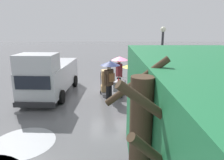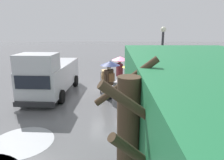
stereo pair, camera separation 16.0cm
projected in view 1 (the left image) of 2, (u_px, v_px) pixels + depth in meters
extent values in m
plane|color=#5B5B5E|center=(110.00, 92.00, 12.53)|extent=(90.00, 90.00, 0.00)
cylinder|color=#999BA0|center=(24.00, 142.00, 7.01)|extent=(2.14, 2.14, 0.01)
cube|color=#B7BABF|center=(52.00, 76.00, 11.92)|extent=(2.16, 5.27, 1.40)
cube|color=#B7BABF|center=(37.00, 63.00, 9.80)|extent=(1.89, 1.47, 0.84)
cube|color=black|center=(32.00, 83.00, 9.30)|extent=(1.66, 0.13, 0.63)
cube|color=#232326|center=(34.00, 105.00, 9.53)|extent=(1.96, 0.24, 0.24)
cylinder|color=black|center=(61.00, 97.00, 10.49)|extent=(0.27, 0.73, 0.72)
cylinder|color=black|center=(24.00, 96.00, 10.57)|extent=(0.27, 0.73, 0.72)
cylinder|color=black|center=(75.00, 81.00, 13.61)|extent=(0.27, 0.73, 0.72)
cylinder|color=black|center=(46.00, 81.00, 13.69)|extent=(0.27, 0.73, 0.72)
cube|color=#B2B2B7|center=(120.00, 86.00, 11.62)|extent=(0.74, 0.89, 0.56)
cube|color=#B2B2B7|center=(120.00, 93.00, 11.74)|extent=(0.67, 0.80, 0.04)
cylinder|color=#B2B2B7|center=(122.00, 77.00, 11.90)|extent=(0.56, 0.23, 0.04)
sphere|color=black|center=(122.00, 97.00, 11.41)|extent=(0.10, 0.10, 0.10)
sphere|color=black|center=(115.00, 96.00, 11.55)|extent=(0.10, 0.10, 0.10)
sphere|color=black|center=(125.00, 94.00, 11.97)|extent=(0.10, 0.10, 0.10)
sphere|color=black|center=(118.00, 93.00, 12.10)|extent=(0.10, 0.10, 0.10)
cylinder|color=red|center=(118.00, 84.00, 11.53)|extent=(0.16, 0.29, 0.69)
cube|color=#515156|center=(105.00, 92.00, 11.84)|extent=(0.57, 0.67, 0.03)
cylinder|color=#515156|center=(108.00, 81.00, 12.03)|extent=(0.04, 0.04, 1.10)
cylinder|color=#515156|center=(101.00, 81.00, 11.96)|extent=(0.04, 0.04, 1.10)
cylinder|color=black|center=(109.00, 92.00, 12.20)|extent=(0.08, 0.21, 0.20)
cylinder|color=black|center=(101.00, 92.00, 12.12)|extent=(0.08, 0.21, 0.20)
cube|color=tan|center=(105.00, 88.00, 11.79)|extent=(0.55, 0.50, 0.36)
cube|color=#A37F51|center=(105.00, 83.00, 11.71)|extent=(0.43, 0.49, 0.33)
cube|color=#A37F51|center=(105.00, 77.00, 11.63)|extent=(0.49, 0.59, 0.31)
cube|color=tan|center=(105.00, 72.00, 11.56)|extent=(0.45, 0.59, 0.24)
cylinder|color=black|center=(118.00, 83.00, 13.01)|extent=(0.18, 0.18, 0.82)
cylinder|color=black|center=(119.00, 83.00, 12.83)|extent=(0.18, 0.18, 0.82)
cube|color=#5B1E23|center=(119.00, 70.00, 12.71)|extent=(0.41, 0.51, 0.84)
sphere|color=beige|center=(119.00, 62.00, 12.58)|extent=(0.22, 0.22, 0.22)
cylinder|color=#5B1E23|center=(118.00, 70.00, 12.96)|extent=(0.10, 0.10, 0.55)
cylinder|color=#5B1E23|center=(120.00, 67.00, 12.50)|extent=(0.32, 0.19, 0.50)
cylinder|color=#333338|center=(120.00, 64.00, 12.53)|extent=(0.02, 0.02, 0.86)
cone|color=#E0668E|center=(120.00, 58.00, 12.43)|extent=(1.04, 1.04, 0.22)
sphere|color=#333338|center=(120.00, 56.00, 12.40)|extent=(0.04, 0.04, 0.04)
cylinder|color=black|center=(108.00, 93.00, 10.98)|extent=(0.18, 0.18, 0.82)
cylinder|color=black|center=(110.00, 92.00, 11.12)|extent=(0.18, 0.18, 0.82)
cube|color=#473323|center=(109.00, 78.00, 10.84)|extent=(0.50, 0.51, 0.84)
sphere|color=beige|center=(109.00, 68.00, 10.71)|extent=(0.22, 0.22, 0.22)
cylinder|color=#473323|center=(106.00, 79.00, 10.67)|extent=(0.10, 0.10, 0.55)
cylinder|color=#473323|center=(111.00, 73.00, 10.93)|extent=(0.29, 0.28, 0.50)
cylinder|color=#333338|center=(110.00, 70.00, 10.82)|extent=(0.02, 0.02, 0.86)
cone|color=navy|center=(110.00, 63.00, 10.73)|extent=(1.04, 1.04, 0.22)
sphere|color=#333338|center=(110.00, 61.00, 10.69)|extent=(0.04, 0.04, 0.04)
cube|color=brown|center=(112.00, 77.00, 10.70)|extent=(0.32, 0.33, 0.44)
cylinder|color=black|center=(138.00, 83.00, 12.97)|extent=(0.18, 0.18, 0.82)
cylinder|color=black|center=(137.00, 84.00, 12.80)|extent=(0.18, 0.18, 0.82)
cube|color=#5B1E23|center=(138.00, 70.00, 12.68)|extent=(0.47, 0.52, 0.84)
sphere|color=#8C6647|center=(138.00, 62.00, 12.54)|extent=(0.22, 0.22, 0.22)
cylinder|color=#5B1E23|center=(139.00, 70.00, 12.90)|extent=(0.10, 0.10, 0.55)
cylinder|color=#5B1E23|center=(137.00, 67.00, 12.46)|extent=(0.31, 0.24, 0.50)
cylinder|color=#333338|center=(137.00, 64.00, 12.50)|extent=(0.02, 0.02, 0.86)
cone|color=white|center=(137.00, 58.00, 12.40)|extent=(1.04, 1.04, 0.22)
sphere|color=#333338|center=(137.00, 56.00, 12.37)|extent=(0.04, 0.04, 0.04)
cube|color=maroon|center=(135.00, 69.00, 12.77)|extent=(0.29, 0.34, 0.44)
cylinder|color=black|center=(135.00, 96.00, 10.45)|extent=(0.18, 0.18, 0.82)
cylinder|color=black|center=(132.00, 95.00, 10.59)|extent=(0.18, 0.18, 0.82)
cube|color=#282D47|center=(134.00, 80.00, 10.32)|extent=(0.51, 0.51, 0.84)
sphere|color=beige|center=(134.00, 70.00, 10.18)|extent=(0.22, 0.22, 0.22)
cylinder|color=#282D47|center=(138.00, 82.00, 10.15)|extent=(0.10, 0.10, 0.55)
cylinder|color=#282D47|center=(131.00, 75.00, 10.37)|extent=(0.29, 0.28, 0.50)
cylinder|color=#333338|center=(133.00, 72.00, 10.29)|extent=(0.02, 0.02, 0.86)
cone|color=yellow|center=(133.00, 65.00, 10.20)|extent=(1.04, 1.04, 0.22)
sphere|color=#333338|center=(133.00, 62.00, 10.16)|extent=(0.04, 0.04, 0.04)
cube|color=brown|center=(136.00, 79.00, 10.44)|extent=(0.32, 0.33, 0.44)
cylinder|color=#423323|center=(174.00, 105.00, 2.26)|extent=(0.43, 0.83, 0.59)
cylinder|color=#423323|center=(137.00, 82.00, 2.38)|extent=(0.76, 0.10, 0.60)
cylinder|color=#423323|center=(159.00, 113.00, 1.72)|extent=(0.77, 0.28, 0.62)
cylinder|color=#2D2D33|center=(161.00, 67.00, 10.84)|extent=(0.12, 0.12, 3.60)
sphere|color=#EAEACC|center=(163.00, 29.00, 10.36)|extent=(0.28, 0.28, 0.28)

